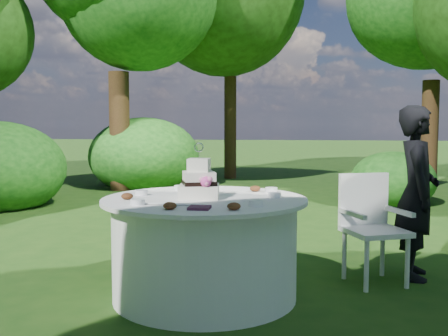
{
  "coord_description": "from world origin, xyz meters",
  "views": [
    {
      "loc": [
        0.71,
        -3.89,
        1.33
      ],
      "look_at": [
        0.15,
        0.0,
        1.0
      ],
      "focal_mm": 42.0,
      "sensor_mm": 36.0,
      "label": 1
    }
  ],
  "objects_px": {
    "table": "(205,247)",
    "cake": "(199,183)",
    "guest": "(417,192)",
    "napkins": "(199,208)",
    "chair": "(370,220)"
  },
  "relations": [
    {
      "from": "table",
      "to": "cake",
      "type": "xyz_separation_m",
      "value": [
        -0.04,
        -0.0,
        0.5
      ]
    },
    {
      "from": "guest",
      "to": "cake",
      "type": "bearing_deg",
      "value": 120.42
    },
    {
      "from": "napkins",
      "to": "guest",
      "type": "relative_size",
      "value": 0.09
    },
    {
      "from": "napkins",
      "to": "cake",
      "type": "height_order",
      "value": "cake"
    },
    {
      "from": "napkins",
      "to": "cake",
      "type": "xyz_separation_m",
      "value": [
        -0.1,
        0.52,
        0.1
      ]
    },
    {
      "from": "cake",
      "to": "guest",
      "type": "bearing_deg",
      "value": 23.65
    },
    {
      "from": "napkins",
      "to": "chair",
      "type": "xyz_separation_m",
      "value": [
        1.25,
        1.14,
        -0.26
      ]
    },
    {
      "from": "guest",
      "to": "table",
      "type": "bearing_deg",
      "value": 120.91
    },
    {
      "from": "napkins",
      "to": "table",
      "type": "height_order",
      "value": "napkins"
    },
    {
      "from": "table",
      "to": "cake",
      "type": "height_order",
      "value": "cake"
    },
    {
      "from": "table",
      "to": "chair",
      "type": "bearing_deg",
      "value": 25.04
    },
    {
      "from": "chair",
      "to": "guest",
      "type": "bearing_deg",
      "value": 21.14
    },
    {
      "from": "napkins",
      "to": "guest",
      "type": "bearing_deg",
      "value": 37.99
    },
    {
      "from": "napkins",
      "to": "chair",
      "type": "bearing_deg",
      "value": 42.25
    },
    {
      "from": "napkins",
      "to": "cake",
      "type": "relative_size",
      "value": 0.33
    }
  ]
}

